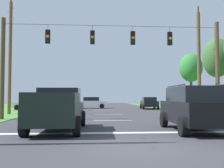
{
  "coord_description": "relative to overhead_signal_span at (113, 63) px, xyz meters",
  "views": [
    {
      "loc": [
        -1.3,
        -8.06,
        1.53
      ],
      "look_at": [
        -0.02,
        9.7,
        2.4
      ],
      "focal_mm": 42.7,
      "sensor_mm": 36.0,
      "label": 1
    }
  ],
  "objects": [
    {
      "name": "utility_pole_near_left",
      "position": [
        -8.74,
        5.41,
        1.33
      ],
      "size": [
        0.3,
        1.9,
        10.6
      ],
      "color": "brown",
      "rests_on": "ground"
    },
    {
      "name": "ground_plane",
      "position": [
        -0.1,
        -10.56,
        -3.96
      ],
      "size": [
        120.0,
        120.0,
        0.0
      ],
      "primitive_type": "plane",
      "color": "#333338"
    },
    {
      "name": "distant_car_far_parked",
      "position": [
        -8.77,
        13.89,
        -3.17
      ],
      "size": [
        4.45,
        2.33,
        1.52
      ],
      "color": "silver",
      "rests_on": "ground"
    },
    {
      "name": "lane_dash_1",
      "position": [
        -0.1,
        5.03,
        -3.95
      ],
      "size": [
        2.5,
        0.15,
        0.01
      ],
      "primitive_type": "cube",
      "rotation": [
        0.0,
        0.0,
        1.57
      ],
      "color": "white",
      "rests_on": "ground"
    },
    {
      "name": "pickup_truck",
      "position": [
        -2.97,
        -6.24,
        -2.99
      ],
      "size": [
        2.37,
        5.44,
        1.95
      ],
      "color": "black",
      "rests_on": "ground"
    },
    {
      "name": "lane_dash_0",
      "position": [
        -0.1,
        -1.24,
        -3.95
      ],
      "size": [
        2.5,
        0.15,
        0.01
      ],
      "primitive_type": "cube",
      "rotation": [
        0.0,
        0.0,
        1.57
      ],
      "color": "white",
      "rests_on": "ground"
    },
    {
      "name": "tree_roadside_right",
      "position": [
        11.02,
        7.08,
        1.45
      ],
      "size": [
        2.8,
        2.8,
        7.45
      ],
      "color": "brown",
      "rests_on": "ground"
    },
    {
      "name": "stop_bar_stripe",
      "position": [
        -0.1,
        -7.24,
        -3.95
      ],
      "size": [
        12.91,
        0.45,
        0.01
      ],
      "primitive_type": "cube",
      "color": "white",
      "rests_on": "ground"
    },
    {
      "name": "lane_dash_2",
      "position": [
        -0.1,
        12.78,
        -3.95
      ],
      "size": [
        2.5,
        0.15,
        0.01
      ],
      "primitive_type": "cube",
      "rotation": [
        0.0,
        0.0,
        1.57
      ],
      "color": "white",
      "rests_on": "ground"
    },
    {
      "name": "utility_pole_mid_right",
      "position": [
        8.39,
        5.18,
        0.97
      ],
      "size": [
        0.32,
        1.73,
        9.98
      ],
      "color": "brown",
      "rests_on": "ground"
    },
    {
      "name": "tree_roadside_left",
      "position": [
        11.21,
        14.68,
        1.3
      ],
      "size": [
        2.95,
        2.95,
        7.14
      ],
      "color": "brown",
      "rests_on": "ground"
    },
    {
      "name": "overhead_signal_span",
      "position": [
        0.0,
        0.0,
        0.0
      ],
      "size": [
        15.5,
        0.31,
        7.0
      ],
      "color": "#4E3C28",
      "rests_on": "ground"
    },
    {
      "name": "suv_black",
      "position": [
        3.14,
        -6.91,
        -2.9
      ],
      "size": [
        2.36,
        4.87,
        2.05
      ],
      "color": "black",
      "rests_on": "ground"
    },
    {
      "name": "distant_car_oncoming",
      "position": [
        5.82,
        15.11,
        -3.17
      ],
      "size": [
        2.26,
        4.42,
        1.52
      ],
      "color": "black",
      "rests_on": "ground"
    },
    {
      "name": "distant_car_crossing_white",
      "position": [
        -1.58,
        17.69,
        -3.17
      ],
      "size": [
        4.35,
        2.12,
        1.52
      ],
      "color": "silver",
      "rests_on": "ground"
    }
  ]
}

